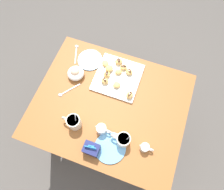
# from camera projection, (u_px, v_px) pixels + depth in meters

# --- Properties ---
(ground_plane) EXTENTS (8.00, 8.00, 0.00)m
(ground_plane) POSITION_uv_depth(u_px,v_px,m) (110.00, 130.00, 2.00)
(ground_plane) COLOR #514C47
(dining_table) EXTENTS (0.99, 0.81, 0.75)m
(dining_table) POSITION_uv_depth(u_px,v_px,m) (110.00, 111.00, 1.44)
(dining_table) COLOR #935628
(dining_table) RESTS_ON ground_plane
(pastry_plate_square) EXTENTS (0.30, 0.30, 0.02)m
(pastry_plate_square) POSITION_uv_depth(u_px,v_px,m) (118.00, 77.00, 1.38)
(pastry_plate_square) COLOR silver
(pastry_plate_square) RESTS_ON dining_table
(coffee_mug_cream_left) EXTENTS (0.12, 0.08, 0.15)m
(coffee_mug_cream_left) POSITION_uv_depth(u_px,v_px,m) (123.00, 140.00, 1.17)
(coffee_mug_cream_left) COLOR silver
(coffee_mug_cream_left) RESTS_ON dining_table
(coffee_mug_cream_right) EXTENTS (0.12, 0.08, 0.15)m
(coffee_mug_cream_right) POSITION_uv_depth(u_px,v_px,m) (74.00, 122.00, 1.21)
(coffee_mug_cream_right) COLOR silver
(coffee_mug_cream_right) RESTS_ON dining_table
(cream_pitcher_white) EXTENTS (0.10, 0.06, 0.07)m
(cream_pitcher_white) POSITION_uv_depth(u_px,v_px,m) (102.00, 129.00, 1.21)
(cream_pitcher_white) COLOR silver
(cream_pitcher_white) RESTS_ON dining_table
(sugar_caddy) EXTENTS (0.09, 0.07, 0.11)m
(sugar_caddy) POSITION_uv_depth(u_px,v_px,m) (92.00, 149.00, 1.16)
(sugar_caddy) COLOR #191E51
(sugar_caddy) RESTS_ON dining_table
(ice_cream_bowl) EXTENTS (0.11, 0.11, 0.08)m
(ice_cream_bowl) POSITION_uv_depth(u_px,v_px,m) (76.00, 73.00, 1.36)
(ice_cream_bowl) COLOR silver
(ice_cream_bowl) RESTS_ON dining_table
(chocolate_sauce_pitcher) EXTENTS (0.09, 0.05, 0.06)m
(chocolate_sauce_pitcher) POSITION_uv_depth(u_px,v_px,m) (145.00, 148.00, 1.18)
(chocolate_sauce_pitcher) COLOR silver
(chocolate_sauce_pitcher) RESTS_ON dining_table
(saucer_sky_left) EXTENTS (0.19, 0.19, 0.01)m
(saucer_sky_left) POSITION_uv_depth(u_px,v_px,m) (110.00, 148.00, 1.20)
(saucer_sky_left) COLOR #66A8DB
(saucer_sky_left) RESTS_ON dining_table
(saucer_sky_right) EXTENTS (0.17, 0.17, 0.01)m
(saucer_sky_right) POSITION_uv_depth(u_px,v_px,m) (90.00, 60.00, 1.43)
(saucer_sky_right) COLOR #66A8DB
(saucer_sky_right) RESTS_ON dining_table
(loose_spoon_near_saucer) EXTENTS (0.07, 0.15, 0.01)m
(loose_spoon_near_saucer) POSITION_uv_depth(u_px,v_px,m) (76.00, 52.00, 1.46)
(loose_spoon_near_saucer) COLOR silver
(loose_spoon_near_saucer) RESTS_ON dining_table
(loose_spoon_by_plate) EXTENTS (0.11, 0.13, 0.01)m
(loose_spoon_by_plate) POSITION_uv_depth(u_px,v_px,m) (67.00, 91.00, 1.34)
(loose_spoon_by_plate) COLOR silver
(loose_spoon_by_plate) RESTS_ON dining_table
(beignet_0) EXTENTS (0.07, 0.07, 0.04)m
(beignet_0) POSITION_uv_depth(u_px,v_px,m) (119.00, 62.00, 1.40)
(beignet_0) COLOR #E5B260
(beignet_0) RESTS_ON pastry_plate_square
(chocolate_drizzle_0) EXTENTS (0.03, 0.04, 0.00)m
(chocolate_drizzle_0) POSITION_uv_depth(u_px,v_px,m) (119.00, 60.00, 1.38)
(chocolate_drizzle_0) COLOR #381E11
(chocolate_drizzle_0) RESTS_ON beignet_0
(beignet_1) EXTENTS (0.06, 0.06, 0.03)m
(beignet_1) POSITION_uv_depth(u_px,v_px,m) (117.00, 85.00, 1.33)
(beignet_1) COLOR #E5B260
(beignet_1) RESTS_ON pastry_plate_square
(beignet_2) EXTENTS (0.05, 0.05, 0.04)m
(beignet_2) POSITION_uv_depth(u_px,v_px,m) (107.00, 74.00, 1.36)
(beignet_2) COLOR #E5B260
(beignet_2) RESTS_ON pastry_plate_square
(chocolate_drizzle_2) EXTENTS (0.02, 0.03, 0.00)m
(chocolate_drizzle_2) POSITION_uv_depth(u_px,v_px,m) (107.00, 73.00, 1.34)
(chocolate_drizzle_2) COLOR #381E11
(chocolate_drizzle_2) RESTS_ON beignet_2
(beignet_3) EXTENTS (0.06, 0.06, 0.03)m
(beignet_3) POSITION_uv_depth(u_px,v_px,m) (124.00, 67.00, 1.38)
(beignet_3) COLOR #E5B260
(beignet_3) RESTS_ON pastry_plate_square
(chocolate_drizzle_3) EXTENTS (0.04, 0.02, 0.00)m
(chocolate_drizzle_3) POSITION_uv_depth(u_px,v_px,m) (124.00, 66.00, 1.37)
(chocolate_drizzle_3) COLOR #381E11
(chocolate_drizzle_3) RESTS_ON beignet_3
(beignet_4) EXTENTS (0.04, 0.05, 0.04)m
(beignet_4) POSITION_uv_depth(u_px,v_px,m) (130.00, 95.00, 1.30)
(beignet_4) COLOR #E5B260
(beignet_4) RESTS_ON pastry_plate_square
(chocolate_drizzle_4) EXTENTS (0.02, 0.04, 0.00)m
(chocolate_drizzle_4) POSITION_uv_depth(u_px,v_px,m) (130.00, 94.00, 1.28)
(chocolate_drizzle_4) COLOR #381E11
(chocolate_drizzle_4) RESTS_ON beignet_4
(beignet_5) EXTENTS (0.07, 0.07, 0.03)m
(beignet_5) POSITION_uv_depth(u_px,v_px,m) (129.00, 72.00, 1.37)
(beignet_5) COLOR #E5B260
(beignet_5) RESTS_ON pastry_plate_square
(chocolate_drizzle_5) EXTENTS (0.04, 0.04, 0.00)m
(chocolate_drizzle_5) POSITION_uv_depth(u_px,v_px,m) (129.00, 71.00, 1.35)
(chocolate_drizzle_5) COLOR #381E11
(chocolate_drizzle_5) RESTS_ON beignet_5
(beignet_6) EXTENTS (0.06, 0.06, 0.04)m
(beignet_6) POSITION_uv_depth(u_px,v_px,m) (105.00, 81.00, 1.34)
(beignet_6) COLOR #E5B260
(beignet_6) RESTS_ON pastry_plate_square
(chocolate_drizzle_6) EXTENTS (0.04, 0.03, 0.00)m
(chocolate_drizzle_6) POSITION_uv_depth(u_px,v_px,m) (105.00, 80.00, 1.32)
(chocolate_drizzle_6) COLOR #381E11
(chocolate_drizzle_6) RESTS_ON beignet_6
(beignet_7) EXTENTS (0.07, 0.07, 0.03)m
(beignet_7) POSITION_uv_depth(u_px,v_px,m) (105.00, 64.00, 1.39)
(beignet_7) COLOR #E5B260
(beignet_7) RESTS_ON pastry_plate_square
(beignet_8) EXTENTS (0.07, 0.07, 0.03)m
(beignet_8) POSITION_uv_depth(u_px,v_px,m) (109.00, 68.00, 1.38)
(beignet_8) COLOR #E5B260
(beignet_8) RESTS_ON pastry_plate_square
(beignet_9) EXTENTS (0.06, 0.06, 0.03)m
(beignet_9) POSITION_uv_depth(u_px,v_px,m) (118.00, 72.00, 1.37)
(beignet_9) COLOR #E5B260
(beignet_9) RESTS_ON pastry_plate_square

